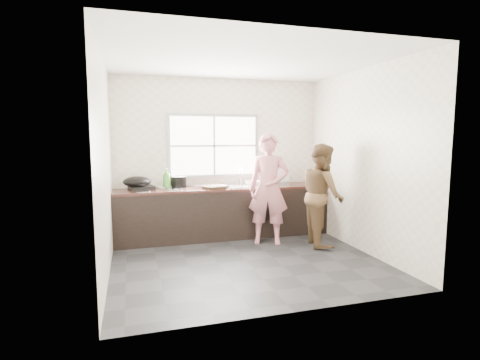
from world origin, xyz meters
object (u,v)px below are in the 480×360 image
object	(u,v)px
bowl_held	(268,185)
pot_lid_left	(144,191)
plate_food	(165,187)
glass_jar	(173,185)
bottle_brown_tall	(184,182)
cutting_board	(215,187)
dish_rack	(275,176)
black_pot	(179,182)
burner	(141,187)
pot_lid_right	(174,189)
person_side	(322,194)
bowl_mince	(219,187)
woman	(269,193)
wok	(137,182)
bowl_crabs	(253,184)
bottle_green	(167,178)
bottle_brown_short	(174,182)

from	to	relation	value
bowl_held	pot_lid_left	world-z (taller)	bowl_held
plate_food	glass_jar	size ratio (longest dim) A/B	2.48
bottle_brown_tall	glass_jar	distance (m)	0.18
cutting_board	dish_rack	world-z (taller)	dish_rack
black_pot	burner	distance (m)	0.62
burner	pot_lid_left	world-z (taller)	burner
cutting_board	glass_jar	world-z (taller)	glass_jar
cutting_board	pot_lid_right	distance (m)	0.66
bottle_brown_tall	pot_lid_right	distance (m)	0.34
person_side	bottle_brown_tall	world-z (taller)	person_side
black_pot	glass_jar	bearing A→B (deg)	167.22
bowl_held	pot_lid_right	size ratio (longest dim) A/B	0.75
glass_jar	bowl_held	bearing A→B (deg)	-15.53
cutting_board	bowl_mince	xyz separation A→B (m)	(0.06, -0.08, 0.01)
black_pot	glass_jar	world-z (taller)	black_pot
person_side	pot_lid_right	distance (m)	2.36
woman	person_side	world-z (taller)	woman
dish_rack	bowl_mince	bearing A→B (deg)	177.52
plate_food	wok	distance (m)	0.51
bottle_brown_tall	pot_lid_left	world-z (taller)	bottle_brown_tall
bowl_crabs	bottle_brown_tall	bearing A→B (deg)	172.91
woman	cutting_board	world-z (taller)	woman
person_side	glass_jar	world-z (taller)	person_side
black_pot	dish_rack	size ratio (longest dim) A/B	0.60
black_pot	glass_jar	xyz separation A→B (m)	(-0.09, 0.02, -0.05)
bottle_green	bottle_brown_tall	world-z (taller)	bottle_green
dish_rack	glass_jar	bearing A→B (deg)	160.50
cutting_board	pot_lid_left	bearing A→B (deg)	-176.60
cutting_board	burner	world-z (taller)	burner
bottle_brown_short	pot_lid_right	xyz separation A→B (m)	(-0.03, -0.30, -0.08)
bottle_brown_tall	person_side	bearing A→B (deg)	-27.82
bowl_crabs	bottle_brown_tall	distance (m)	1.19
bottle_green	pot_lid_right	size ratio (longest dim) A/B	1.23
person_side	bowl_held	xyz separation A→B (m)	(-0.67, 0.66, 0.09)
black_pot	bottle_brown_short	bearing A→B (deg)	154.56
bowl_crabs	burner	size ratio (longest dim) A/B	0.57
person_side	pot_lid_right	size ratio (longest dim) A/B	5.90
bowl_mince	bowl_crabs	distance (m)	0.68
cutting_board	bottle_brown_tall	bearing A→B (deg)	148.93
bottle_brown_short	pot_lid_left	xyz separation A→B (m)	(-0.52, -0.38, -0.09)
pot_lid_left	bowl_crabs	bearing A→B (deg)	6.36
bottle_green	cutting_board	bearing A→B (deg)	-14.38
woman	plate_food	distance (m)	1.73
bottle_green	bottle_brown_short	world-z (taller)	bottle_green
bowl_crabs	woman	bearing A→B (deg)	-83.37
burner	bowl_mince	bearing A→B (deg)	-13.38
bottle_brown_tall	pot_lid_left	bearing A→B (deg)	-152.23
wok	bottle_brown_tall	bearing A→B (deg)	15.78
person_side	bottle_brown_tall	xyz separation A→B (m)	(-2.04, 1.07, 0.14)
cutting_board	pot_lid_left	xyz separation A→B (m)	(-1.15, -0.07, -0.02)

